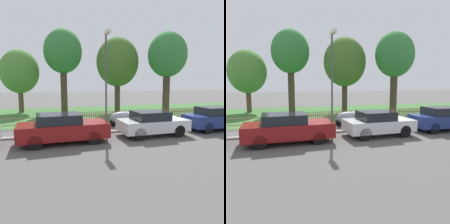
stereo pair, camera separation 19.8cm
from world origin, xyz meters
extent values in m
plane|color=#565451|center=(0.00, 0.00, 0.00)|extent=(120.00, 120.00, 0.00)
cube|color=#B2ADA3|center=(0.00, 0.10, 0.06)|extent=(42.66, 0.20, 0.12)
cube|color=#3D7033|center=(0.00, 8.40, 0.01)|extent=(42.66, 11.34, 0.01)
cube|color=olive|center=(0.00, 2.75, 0.26)|extent=(42.66, 0.03, 0.05)
cube|color=olive|center=(0.00, 2.75, 0.68)|extent=(42.66, 0.03, 0.05)
cube|color=olive|center=(-6.03, 2.73, 0.47)|extent=(0.06, 0.03, 0.94)
cube|color=olive|center=(-5.88, 2.73, 0.47)|extent=(0.06, 0.03, 0.94)
cube|color=olive|center=(-5.73, 2.73, 0.47)|extent=(0.06, 0.03, 0.94)
cube|color=olive|center=(-5.58, 2.73, 0.47)|extent=(0.06, 0.03, 0.94)
cube|color=olive|center=(-5.42, 2.73, 0.47)|extent=(0.06, 0.03, 0.94)
cube|color=olive|center=(-5.27, 2.73, 0.47)|extent=(0.06, 0.03, 0.94)
cube|color=olive|center=(-5.12, 2.73, 0.47)|extent=(0.06, 0.03, 0.94)
cube|color=olive|center=(-4.97, 2.73, 0.47)|extent=(0.06, 0.03, 0.94)
cube|color=olive|center=(-4.81, 2.73, 0.47)|extent=(0.06, 0.03, 0.94)
cube|color=olive|center=(-4.66, 2.73, 0.47)|extent=(0.06, 0.03, 0.94)
cube|color=olive|center=(-4.51, 2.73, 0.47)|extent=(0.06, 0.03, 0.94)
cube|color=olive|center=(-4.35, 2.73, 0.47)|extent=(0.06, 0.03, 0.94)
cube|color=olive|center=(-4.20, 2.73, 0.47)|extent=(0.06, 0.03, 0.94)
cube|color=olive|center=(-4.05, 2.73, 0.47)|extent=(0.06, 0.03, 0.94)
cube|color=olive|center=(-3.90, 2.73, 0.47)|extent=(0.06, 0.03, 0.94)
cube|color=olive|center=(-3.74, 2.73, 0.47)|extent=(0.06, 0.03, 0.94)
cube|color=olive|center=(-3.59, 2.73, 0.47)|extent=(0.06, 0.03, 0.94)
cube|color=olive|center=(-3.44, 2.73, 0.47)|extent=(0.06, 0.03, 0.94)
cube|color=olive|center=(-3.28, 2.73, 0.47)|extent=(0.06, 0.03, 0.94)
cube|color=olive|center=(-3.13, 2.73, 0.47)|extent=(0.06, 0.03, 0.94)
cube|color=olive|center=(-2.98, 2.73, 0.47)|extent=(0.06, 0.03, 0.94)
cube|color=olive|center=(-2.83, 2.73, 0.47)|extent=(0.06, 0.03, 0.94)
cube|color=olive|center=(-2.67, 2.73, 0.47)|extent=(0.06, 0.03, 0.94)
cube|color=olive|center=(-2.52, 2.73, 0.47)|extent=(0.06, 0.03, 0.94)
cube|color=olive|center=(-2.37, 2.73, 0.47)|extent=(0.06, 0.03, 0.94)
cube|color=olive|center=(-2.22, 2.73, 0.47)|extent=(0.06, 0.03, 0.94)
cube|color=olive|center=(-2.06, 2.73, 0.47)|extent=(0.06, 0.03, 0.94)
cube|color=olive|center=(-1.91, 2.73, 0.47)|extent=(0.06, 0.03, 0.94)
cube|color=olive|center=(-1.76, 2.73, 0.47)|extent=(0.06, 0.03, 0.94)
cube|color=olive|center=(-1.60, 2.73, 0.47)|extent=(0.06, 0.03, 0.94)
cube|color=olive|center=(-1.45, 2.73, 0.47)|extent=(0.06, 0.03, 0.94)
cube|color=olive|center=(-1.30, 2.73, 0.47)|extent=(0.06, 0.03, 0.94)
cube|color=olive|center=(-1.15, 2.73, 0.47)|extent=(0.06, 0.03, 0.94)
cube|color=olive|center=(-0.99, 2.73, 0.47)|extent=(0.06, 0.03, 0.94)
cube|color=olive|center=(-0.84, 2.73, 0.47)|extent=(0.06, 0.03, 0.94)
cube|color=olive|center=(-0.69, 2.73, 0.47)|extent=(0.06, 0.03, 0.94)
cube|color=olive|center=(-0.53, 2.73, 0.47)|extent=(0.06, 0.03, 0.94)
cube|color=olive|center=(-0.38, 2.73, 0.47)|extent=(0.06, 0.03, 0.94)
cube|color=olive|center=(-0.23, 2.73, 0.47)|extent=(0.06, 0.03, 0.94)
cube|color=olive|center=(-0.08, 2.73, 0.47)|extent=(0.06, 0.03, 0.94)
cube|color=olive|center=(0.08, 2.73, 0.47)|extent=(0.06, 0.03, 0.94)
cube|color=olive|center=(0.23, 2.73, 0.47)|extent=(0.06, 0.03, 0.94)
cube|color=olive|center=(0.38, 2.73, 0.47)|extent=(0.06, 0.03, 0.94)
cube|color=olive|center=(0.53, 2.73, 0.47)|extent=(0.06, 0.03, 0.94)
cube|color=olive|center=(0.69, 2.73, 0.47)|extent=(0.06, 0.03, 0.94)
cube|color=olive|center=(0.84, 2.73, 0.47)|extent=(0.06, 0.03, 0.94)
cube|color=olive|center=(0.99, 2.73, 0.47)|extent=(0.06, 0.03, 0.94)
cube|color=olive|center=(1.15, 2.73, 0.47)|extent=(0.06, 0.03, 0.94)
cube|color=olive|center=(1.30, 2.73, 0.47)|extent=(0.06, 0.03, 0.94)
cube|color=olive|center=(1.45, 2.73, 0.47)|extent=(0.06, 0.03, 0.94)
cube|color=olive|center=(1.60, 2.73, 0.47)|extent=(0.06, 0.03, 0.94)
cube|color=olive|center=(1.76, 2.73, 0.47)|extent=(0.06, 0.03, 0.94)
cube|color=olive|center=(1.91, 2.73, 0.47)|extent=(0.06, 0.03, 0.94)
cube|color=olive|center=(2.06, 2.73, 0.47)|extent=(0.06, 0.03, 0.94)
cube|color=olive|center=(2.22, 2.73, 0.47)|extent=(0.06, 0.03, 0.94)
cube|color=olive|center=(2.37, 2.73, 0.47)|extent=(0.06, 0.03, 0.94)
cube|color=olive|center=(2.52, 2.73, 0.47)|extent=(0.06, 0.03, 0.94)
cube|color=olive|center=(2.67, 2.73, 0.47)|extent=(0.06, 0.03, 0.94)
cube|color=olive|center=(2.83, 2.73, 0.47)|extent=(0.06, 0.03, 0.94)
cube|color=olive|center=(2.98, 2.73, 0.47)|extent=(0.06, 0.03, 0.94)
cube|color=olive|center=(3.13, 2.73, 0.47)|extent=(0.06, 0.03, 0.94)
cube|color=olive|center=(3.28, 2.73, 0.47)|extent=(0.06, 0.03, 0.94)
cube|color=olive|center=(3.44, 2.73, 0.47)|extent=(0.06, 0.03, 0.94)
cube|color=olive|center=(3.59, 2.73, 0.47)|extent=(0.06, 0.03, 0.94)
cube|color=olive|center=(3.74, 2.73, 0.47)|extent=(0.06, 0.03, 0.94)
cube|color=olive|center=(3.90, 2.73, 0.47)|extent=(0.06, 0.03, 0.94)
cube|color=olive|center=(4.05, 2.73, 0.47)|extent=(0.06, 0.03, 0.94)
cube|color=olive|center=(4.20, 2.73, 0.47)|extent=(0.06, 0.03, 0.94)
cube|color=olive|center=(4.35, 2.73, 0.47)|extent=(0.06, 0.03, 0.94)
cube|color=olive|center=(4.51, 2.73, 0.47)|extent=(0.06, 0.03, 0.94)
cube|color=olive|center=(4.66, 2.73, 0.47)|extent=(0.06, 0.03, 0.94)
cube|color=olive|center=(4.81, 2.73, 0.47)|extent=(0.06, 0.03, 0.94)
cube|color=olive|center=(4.97, 2.73, 0.47)|extent=(0.06, 0.03, 0.94)
cube|color=olive|center=(5.12, 2.73, 0.47)|extent=(0.06, 0.03, 0.94)
cube|color=olive|center=(5.27, 2.73, 0.47)|extent=(0.06, 0.03, 0.94)
cube|color=olive|center=(5.42, 2.73, 0.47)|extent=(0.06, 0.03, 0.94)
cube|color=olive|center=(5.58, 2.73, 0.47)|extent=(0.06, 0.03, 0.94)
cube|color=olive|center=(5.73, 2.73, 0.47)|extent=(0.06, 0.03, 0.94)
cube|color=olive|center=(5.88, 2.73, 0.47)|extent=(0.06, 0.03, 0.94)
cube|color=olive|center=(6.03, 2.73, 0.47)|extent=(0.06, 0.03, 0.94)
cube|color=maroon|center=(-6.40, -1.25, 0.62)|extent=(4.30, 1.94, 0.71)
cube|color=black|center=(-6.61, -1.26, 1.20)|extent=(2.08, 1.70, 0.45)
cylinder|color=black|center=(-5.10, -0.37, 0.31)|extent=(0.63, 0.16, 0.63)
cylinder|color=black|center=(-5.06, -2.06, 0.31)|extent=(0.63, 0.16, 0.63)
cylinder|color=black|center=(-7.74, -0.44, 0.31)|extent=(0.63, 0.16, 0.63)
cylinder|color=black|center=(-7.70, -2.13, 0.31)|extent=(0.63, 0.16, 0.63)
cube|color=silver|center=(-1.55, -1.20, 0.59)|extent=(3.76, 1.89, 0.62)
cube|color=black|center=(-1.74, -1.20, 1.13)|extent=(1.82, 1.67, 0.47)
cylinder|color=black|center=(-0.42, -0.34, 0.33)|extent=(0.66, 0.15, 0.66)
cylinder|color=black|center=(-0.38, -2.01, 0.33)|extent=(0.66, 0.15, 0.66)
cylinder|color=black|center=(-2.72, -0.38, 0.33)|extent=(0.66, 0.15, 0.66)
cylinder|color=black|center=(-2.69, -2.06, 0.33)|extent=(0.66, 0.15, 0.66)
cube|color=navy|center=(2.96, -1.06, 0.62)|extent=(4.11, 1.79, 0.70)
cube|color=black|center=(2.75, -1.06, 1.21)|extent=(1.99, 1.57, 0.47)
cylinder|color=black|center=(1.71, -0.26, 0.32)|extent=(0.65, 0.16, 0.65)
cylinder|color=black|center=(1.68, -1.81, 0.32)|extent=(0.65, 0.16, 0.65)
cylinder|color=black|center=(-1.71, 1.65, 0.26)|extent=(0.53, 0.12, 0.52)
cylinder|color=black|center=(-2.95, 1.70, 0.26)|extent=(0.53, 0.12, 0.52)
ellipsoid|color=gray|center=(-2.33, 1.67, 0.60)|extent=(1.66, 0.80, 0.80)
ellipsoid|color=gray|center=(-1.94, 1.66, 0.81)|extent=(0.42, 0.93, 0.37)
cylinder|color=brown|center=(-9.45, 11.04, 1.41)|extent=(0.47, 0.47, 2.83)
ellipsoid|color=#4C8438|center=(-9.45, 11.04, 3.97)|extent=(3.62, 3.62, 4.17)
cylinder|color=#473828|center=(-5.35, 10.60, 2.40)|extent=(0.65, 0.65, 4.79)
ellipsoid|color=#337A38|center=(-5.35, 10.60, 5.97)|extent=(3.73, 3.73, 4.29)
cylinder|color=#473828|center=(-0.23, 8.97, 1.81)|extent=(0.55, 0.55, 3.61)
ellipsoid|color=#426B28|center=(-0.23, 8.97, 4.93)|extent=(4.16, 4.16, 4.78)
cylinder|color=#473828|center=(3.76, 6.36, 2.18)|extent=(0.65, 0.65, 4.35)
ellipsoid|color=#337A38|center=(3.76, 6.36, 5.49)|extent=(3.58, 3.58, 4.12)
cylinder|color=#47474C|center=(-3.66, 0.83, 2.84)|extent=(0.11, 0.11, 5.67)
cube|color=beige|center=(-3.66, 0.48, 5.77)|extent=(0.20, 0.76, 0.18)
camera|label=1|loc=(-7.20, -11.89, 2.91)|focal=35.00mm
camera|label=2|loc=(-7.01, -11.94, 2.91)|focal=35.00mm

